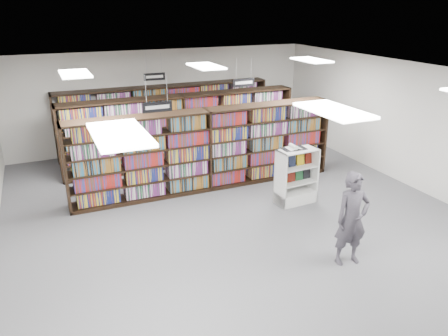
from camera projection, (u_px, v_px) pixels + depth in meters
name	position (u px, v px, depth m)	size (l,w,h in m)	color
floor	(240.00, 220.00, 9.84)	(12.00, 12.00, 0.00)	#4D4E52
ceiling	(242.00, 77.00, 8.70)	(10.00, 12.00, 0.10)	white
wall_back	(163.00, 99.00, 14.42)	(10.00, 0.10, 3.20)	silver
wall_right	(418.00, 128.00, 11.13)	(0.10, 12.00, 3.20)	silver
bookshelf_row_near	(207.00, 150.00, 11.18)	(7.00, 0.60, 2.10)	black
bookshelf_row_mid	(183.00, 130.00, 12.90)	(7.00, 0.60, 2.10)	black
bookshelf_row_far	(166.00, 117.00, 14.36)	(7.00, 0.60, 2.10)	black
aisle_sign_left	(157.00, 106.00, 9.24)	(0.65, 0.02, 0.80)	#B2B2B7
aisle_sign_right	(244.00, 82.00, 12.07)	(0.65, 0.02, 0.80)	#B2B2B7
aisle_sign_center	(154.00, 76.00, 13.05)	(0.65, 0.02, 0.80)	#B2B2B7
troffer_front_left	(120.00, 134.00, 5.03)	(0.60, 1.20, 0.04)	white
troffer_front_center	(334.00, 111.00, 6.14)	(0.60, 1.20, 0.04)	white
troffer_back_left	(75.00, 74.00, 9.32)	(0.60, 1.20, 0.04)	white
troffer_back_center	(206.00, 66.00, 10.44)	(0.60, 1.20, 0.04)	white
troffer_back_right	(311.00, 60.00, 11.55)	(0.60, 1.20, 0.04)	white
endcap_display	(295.00, 184.00, 10.57)	(1.00, 0.55, 1.36)	silver
open_book	(294.00, 148.00, 10.25)	(0.58, 0.35, 0.13)	black
shopper	(352.00, 219.00, 7.93)	(0.66, 0.43, 1.80)	#423E47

